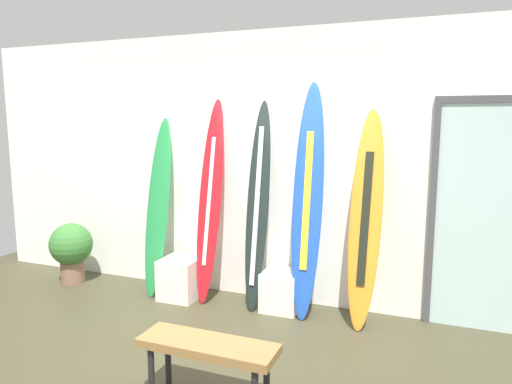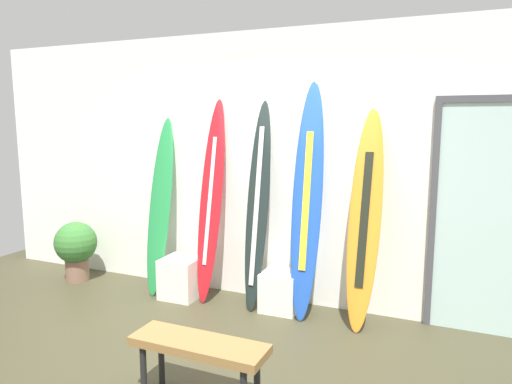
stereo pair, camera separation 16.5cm
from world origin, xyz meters
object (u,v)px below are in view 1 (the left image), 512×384
(display_block_left, at_px, (180,278))
(glass_door, at_px, (493,213))
(surfboard_charcoal, at_px, (258,207))
(potted_plant, at_px, (71,248))
(surfboard_crimson, at_px, (210,203))
(surfboard_cobalt, at_px, (308,202))
(bench, at_px, (208,351))
(surfboard_sunset, at_px, (366,218))
(display_block_center, at_px, (281,291))
(surfboard_emerald, at_px, (158,208))

(display_block_left, height_order, glass_door, glass_door)
(surfboard_charcoal, height_order, potted_plant, surfboard_charcoal)
(surfboard_crimson, xyz_separation_m, surfboard_charcoal, (0.54, -0.01, -0.01))
(surfboard_cobalt, relative_size, display_block_left, 5.26)
(surfboard_cobalt, height_order, bench, surfboard_cobalt)
(surfboard_sunset, xyz_separation_m, bench, (-0.75, -1.70, -0.62))
(surfboard_crimson, height_order, glass_door, surfboard_crimson)
(glass_door, height_order, bench, glass_door)
(display_block_left, relative_size, bench, 0.46)
(display_block_left, bearing_deg, display_block_center, 5.14)
(bench, bearing_deg, surfboard_cobalt, 83.38)
(display_block_center, height_order, glass_door, glass_door)
(surfboard_sunset, bearing_deg, surfboard_cobalt, 178.81)
(surfboard_charcoal, xyz_separation_m, bench, (0.32, -1.72, -0.64))
(surfboard_charcoal, bearing_deg, bench, -79.50)
(surfboard_cobalt, bearing_deg, glass_door, 8.59)
(surfboard_crimson, height_order, surfboard_sunset, surfboard_crimson)
(display_block_center, bearing_deg, surfboard_charcoal, 178.99)
(potted_plant, height_order, bench, potted_plant)
(surfboard_sunset, xyz_separation_m, display_block_center, (-0.81, 0.02, -0.81))
(surfboard_cobalt, distance_m, surfboard_sunset, 0.57)
(surfboard_charcoal, xyz_separation_m, display_block_left, (-0.85, -0.10, -0.82))
(surfboard_cobalt, distance_m, bench, 1.88)
(surfboard_charcoal, relative_size, glass_door, 1.00)
(display_block_left, bearing_deg, surfboard_emerald, 164.37)
(surfboard_crimson, bearing_deg, display_block_center, -1.06)
(surfboard_cobalt, distance_m, display_block_center, 0.96)
(display_block_center, bearing_deg, bench, -87.99)
(surfboard_crimson, bearing_deg, potted_plant, -174.96)
(surfboard_emerald, height_order, potted_plant, surfboard_emerald)
(glass_door, bearing_deg, surfboard_cobalt, -171.41)
(potted_plant, bearing_deg, surfboard_charcoal, 3.60)
(surfboard_emerald, bearing_deg, display_block_left, -15.63)
(potted_plant, distance_m, bench, 3.05)
(surfboard_emerald, height_order, surfboard_charcoal, surfboard_charcoal)
(display_block_left, distance_m, glass_door, 3.13)
(surfboard_charcoal, height_order, glass_door, glass_door)
(surfboard_emerald, relative_size, potted_plant, 2.72)
(display_block_left, distance_m, display_block_center, 1.11)
(surfboard_sunset, relative_size, display_block_center, 5.11)
(surfboard_cobalt, xyz_separation_m, glass_door, (1.62, 0.24, -0.04))
(surfboard_emerald, bearing_deg, display_block_center, 0.52)
(surfboard_sunset, xyz_separation_m, glass_door, (1.06, 0.26, 0.08))
(surfboard_emerald, bearing_deg, surfboard_cobalt, 0.26)
(surfboard_cobalt, height_order, display_block_left, surfboard_cobalt)
(surfboard_cobalt, distance_m, potted_plant, 2.90)
(surfboard_sunset, distance_m, potted_plant, 3.41)
(surfboard_emerald, height_order, surfboard_sunset, surfboard_sunset)
(surfboard_charcoal, bearing_deg, surfboard_crimson, 178.92)
(surfboard_crimson, height_order, bench, surfboard_crimson)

